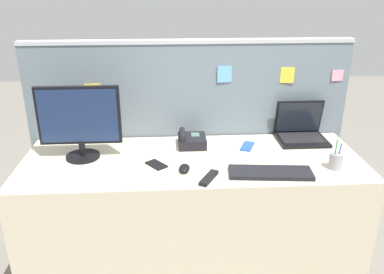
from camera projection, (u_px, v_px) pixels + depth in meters
ground_plane at (192, 262)px, 2.64m from camera, size 10.00×10.00×0.00m
desk at (192, 213)px, 2.49m from camera, size 2.00×0.72×0.75m
cubicle_divider at (189, 142)px, 2.74m from camera, size 2.11×0.08×1.39m
desktop_monitor at (79, 120)px, 2.29m from camera, size 0.48×0.20×0.43m
laptop at (300, 130)px, 2.62m from camera, size 0.31×0.26×0.25m
desk_phone at (191, 140)px, 2.52m from camera, size 0.17×0.19×0.10m
keyboard_main at (270, 173)px, 2.16m from camera, size 0.46×0.19×0.02m
computer_mouse_right_hand at (184, 168)px, 2.20m from camera, size 0.08×0.11×0.03m
pen_cup at (336, 161)px, 2.22m from camera, size 0.08×0.08×0.18m
cell_phone_black_slab at (156, 165)px, 2.27m from camera, size 0.14×0.15×0.01m
cell_phone_blue_case at (247, 146)px, 2.51m from camera, size 0.12×0.16×0.01m
tv_remote at (209, 178)px, 2.11m from camera, size 0.12×0.17×0.02m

